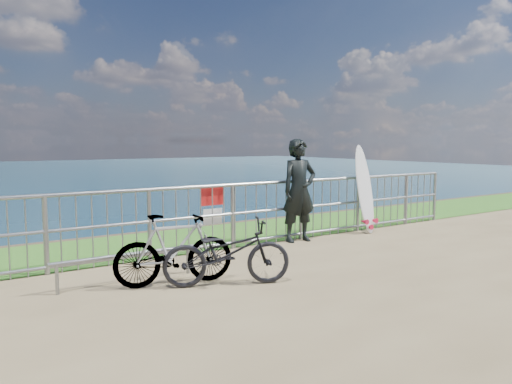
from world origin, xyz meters
TOP-DOWN VIEW (x-y plane):
  - grass_strip at (0.00, 2.70)m, footprint 120.00×120.00m
  - railing at (0.01, 1.60)m, footprint 10.06×0.10m
  - surfer at (0.84, 1.45)m, footprint 0.73×0.52m
  - surfboard at (2.50, 1.40)m, footprint 0.52×0.47m
  - bicycle_near at (-1.70, -0.23)m, footprint 1.72×1.15m
  - bicycle_far at (-2.25, 0.17)m, footprint 1.60×0.75m
  - bike_rack at (-2.73, 0.58)m, footprint 1.94×0.05m

SIDE VIEW (x-z plane):
  - grass_strip at x=0.00m, z-range 0.01..0.01m
  - bike_rack at x=-2.73m, z-range 0.13..0.53m
  - bicycle_near at x=-1.70m, z-range 0.00..0.86m
  - bicycle_far at x=-2.25m, z-range 0.00..0.93m
  - railing at x=0.01m, z-range 0.01..1.14m
  - surfboard at x=2.50m, z-range -0.07..1.71m
  - surfer at x=0.84m, z-range 0.00..1.88m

